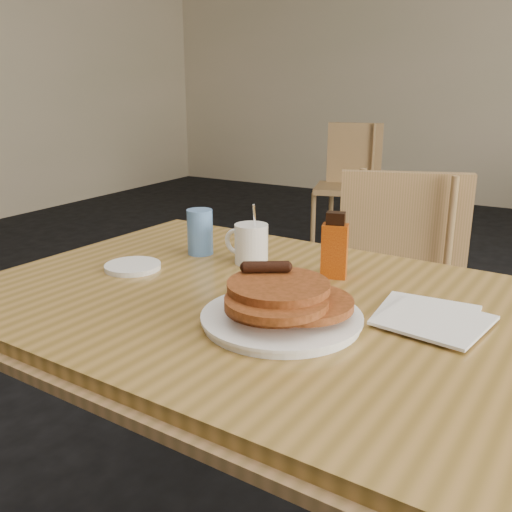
{
  "coord_description": "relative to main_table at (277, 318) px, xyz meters",
  "views": [
    {
      "loc": [
        0.5,
        -0.9,
        1.18
      ],
      "look_at": [
        -0.05,
        0.03,
        0.85
      ],
      "focal_mm": 40.0,
      "sensor_mm": 36.0,
      "label": 1
    }
  ],
  "objects": [
    {
      "name": "syrup_bottle",
      "position": [
        0.04,
        0.19,
        0.11
      ],
      "size": [
        0.07,
        0.05,
        0.15
      ],
      "rotation": [
        0.0,
        0.0,
        0.28
      ],
      "color": "maroon",
      "rests_on": "main_table"
    },
    {
      "name": "chair_main_far",
      "position": [
        0.02,
        0.72,
        -0.17
      ],
      "size": [
        0.53,
        0.54,
        0.91
      ],
      "rotation": [
        0.0,
        0.0,
        0.36
      ],
      "color": "#9F754A",
      "rests_on": "floor"
    },
    {
      "name": "napkin_stack",
      "position": [
        0.3,
        0.05,
        0.05
      ],
      "size": [
        0.22,
        0.23,
        0.01
      ],
      "rotation": [
        0.0,
        0.0,
        0.05
      ],
      "color": "silver",
      "rests_on": "main_table"
    },
    {
      "name": "blue_tumbler",
      "position": [
        -0.33,
        0.19,
        0.1
      ],
      "size": [
        0.08,
        0.08,
        0.12
      ],
      "primitive_type": "cylinder",
      "rotation": [
        0.0,
        0.0,
        0.17
      ],
      "color": "#598BD1",
      "rests_on": "main_table"
    },
    {
      "name": "chair_wall_extra",
      "position": [
        -1.02,
        2.98,
        -0.18
      ],
      "size": [
        0.5,
        0.51,
        0.89
      ],
      "rotation": [
        0.0,
        0.0,
        0.3
      ],
      "color": "#9F754A",
      "rests_on": "floor"
    },
    {
      "name": "coffee_mug",
      "position": [
        -0.18,
        0.19,
        0.09
      ],
      "size": [
        0.12,
        0.08,
        0.15
      ],
      "rotation": [
        0.0,
        0.0,
        -0.19
      ],
      "color": "white",
      "rests_on": "main_table"
    },
    {
      "name": "pancake_plate",
      "position": [
        0.06,
        -0.1,
        0.07
      ],
      "size": [
        0.3,
        0.3,
        0.1
      ],
      "rotation": [
        0.0,
        0.0,
        0.14
      ],
      "color": "white",
      "rests_on": "main_table"
    },
    {
      "name": "side_saucer",
      "position": [
        -0.39,
        0.0,
        0.05
      ],
      "size": [
        0.17,
        0.17,
        0.01
      ],
      "primitive_type": "cylinder",
      "rotation": [
        0.0,
        0.0,
        -0.34
      ],
      "color": "white",
      "rests_on": "main_table"
    },
    {
      "name": "main_table",
      "position": [
        0.0,
        0.0,
        0.0
      ],
      "size": [
        1.37,
        0.96,
        0.75
      ],
      "rotation": [
        0.0,
        0.0,
        -0.05
      ],
      "color": "olive",
      "rests_on": "floor"
    }
  ]
}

